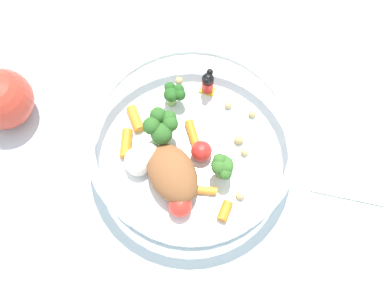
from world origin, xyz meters
The scene contains 4 objects.
ground_plane centered at (0.00, 0.00, 0.00)m, with size 2.40×2.40×0.00m, color silver.
food_container centered at (0.02, 0.01, 0.03)m, with size 0.24×0.24×0.07m.
loose_apple centered at (-0.07, -0.20, 0.04)m, with size 0.07×0.07×0.08m.
folded_napkin centered at (0.06, 0.21, 0.00)m, with size 0.11×0.11×0.01m, color silver.
Camera 1 is at (0.23, -0.02, 0.55)m, focal length 45.87 mm.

